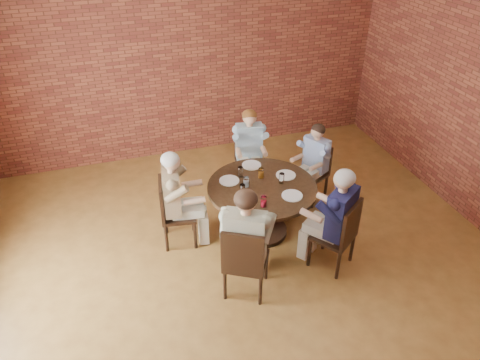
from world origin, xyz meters
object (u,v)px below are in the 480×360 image
object	(u,v)px
diner_d	(246,242)
dining_table	(262,200)
diner_a	(313,164)
diner_e	(335,219)
chair_c	(172,210)
chair_d	(244,260)
diner_c	(177,199)
diner_b	(249,151)
chair_e	(341,233)
smartphone	(290,194)
chair_a	(315,170)
chair_b	(249,157)

from	to	relation	value
diner_d	dining_table	bearing A→B (deg)	-90.00
diner_a	diner_e	size ratio (longest dim) A/B	0.89
diner_a	diner_e	xyz separation A→B (m)	(-0.36, -1.33, 0.08)
chair_c	diner_e	distance (m)	2.04
chair_d	diner_a	bearing A→B (deg)	-106.03
diner_c	diner_e	size ratio (longest dim) A/B	0.97
diner_b	chair_e	world-z (taller)	diner_b
diner_d	chair_c	bearing A→B (deg)	-30.45
diner_b	chair_d	xyz separation A→B (m)	(-0.76, -2.07, -0.12)
chair_c	diner_c	distance (m)	0.18
diner_d	diner_e	distance (m)	1.13
diner_a	diner_e	distance (m)	1.38
dining_table	smartphone	distance (m)	0.45
diner_b	chair_a	bearing A→B (deg)	-22.66
chair_a	chair_e	size ratio (longest dim) A/B	0.91
dining_table	chair_c	bearing A→B (deg)	171.43
chair_e	diner_a	bearing A→B (deg)	-138.28
chair_d	diner_c	bearing A→B (deg)	-37.25
chair_b	chair_d	world-z (taller)	chair_d
diner_a	smartphone	world-z (taller)	diner_a
chair_a	chair_b	size ratio (longest dim) A/B	0.96
diner_c	smartphone	bearing A→B (deg)	-99.82
chair_d	diner_e	world-z (taller)	diner_e
chair_b	diner_b	world-z (taller)	diner_b
diner_a	chair_d	bearing A→B (deg)	-72.92
chair_a	diner_a	distance (m)	0.15
chair_c	chair_d	distance (m)	1.31
diner_b	smartphone	world-z (taller)	diner_b
smartphone	chair_d	bearing A→B (deg)	-160.53
dining_table	diner_b	distance (m)	1.09
chair_a	chair_d	size ratio (longest dim) A/B	0.89
dining_table	chair_b	distance (m)	1.17
diner_b	chair_e	xyz separation A→B (m)	(0.47, -1.98, -0.12)
chair_e	smartphone	world-z (taller)	chair_e
chair_b	smartphone	xyz separation A→B (m)	(0.06, -1.43, 0.26)
chair_c	diner_d	world-z (taller)	diner_d
diner_c	chair_c	bearing A→B (deg)	90.00
diner_b	diner_c	size ratio (longest dim) A/B	0.97
smartphone	diner_a	bearing A→B (deg)	27.21
chair_a	diner_e	world-z (taller)	diner_e
diner_a	chair_c	xyz separation A→B (m)	(-2.12, -0.32, -0.10)
chair_e	smartphone	distance (m)	0.77
chair_c	smartphone	xyz separation A→B (m)	(1.42, -0.46, 0.25)
diner_a	chair_d	world-z (taller)	diner_a
dining_table	diner_e	xyz separation A→B (m)	(0.61, -0.83, 0.16)
diner_e	diner_b	bearing A→B (deg)	-113.90
diner_a	diner_b	size ratio (longest dim) A/B	0.95
dining_table	diner_a	xyz separation A→B (m)	(0.96, 0.50, 0.08)
chair_c	chair_d	bearing A→B (deg)	-145.06
chair_d	diner_e	distance (m)	1.20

